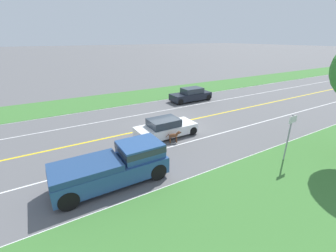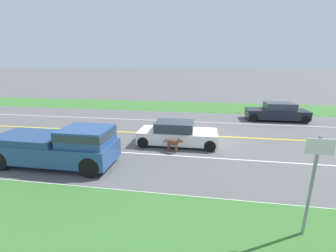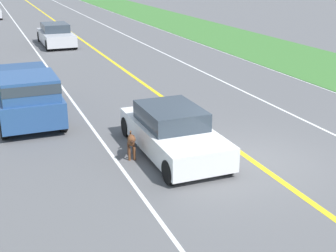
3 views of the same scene
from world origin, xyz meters
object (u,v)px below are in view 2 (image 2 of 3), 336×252
object	(u,v)px
oncoming_car	(277,112)
street_sign	(313,176)
ego_car	(177,134)
pickup_truck	(60,146)
dog	(174,143)

from	to	relation	value
oncoming_car	street_sign	xyz separation A→B (m)	(13.41, -3.12, 1.07)
ego_car	street_sign	size ratio (longest dim) A/B	1.57
ego_car	pickup_truck	xyz separation A→B (m)	(3.52, -4.81, 0.30)
oncoming_car	ego_car	bearing A→B (deg)	133.48
pickup_truck	street_sign	size ratio (longest dim) A/B	1.93
ego_car	oncoming_car	size ratio (longest dim) A/B	0.94
ego_car	dog	distance (m)	1.23
ego_car	street_sign	xyz separation A→B (m)	(6.48, 4.19, 1.11)
dog	oncoming_car	xyz separation A→B (m)	(-8.16, 7.31, 0.16)
dog	street_sign	bearing A→B (deg)	53.29
ego_car	oncoming_car	xyz separation A→B (m)	(-6.93, 7.31, 0.05)
pickup_truck	street_sign	distance (m)	9.50
pickup_truck	street_sign	bearing A→B (deg)	71.77
dog	street_sign	distance (m)	6.83
ego_car	pickup_truck	size ratio (longest dim) A/B	0.82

